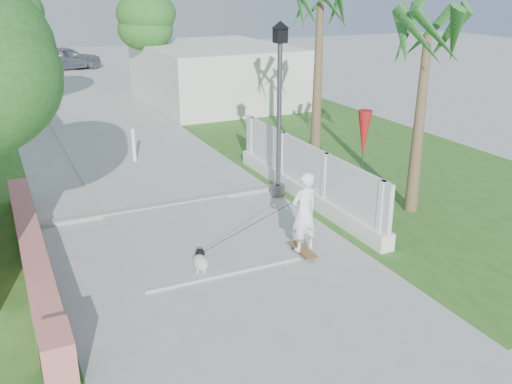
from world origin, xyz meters
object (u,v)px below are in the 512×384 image
street_lamp (279,105)px  bollard (134,145)px  dog (201,261)px  patio_umbrella (364,134)px  skateboarder (272,221)px  parked_car (65,58)px

street_lamp → bollard: bearing=121.0°
bollard → dog: bearing=-94.5°
street_lamp → patio_umbrella: bearing=-27.8°
bollard → skateboarder: 7.73m
patio_umbrella → skateboarder: size_ratio=0.91×
parked_car → dog: bearing=160.8°
street_lamp → patio_umbrella: 2.27m
patio_umbrella → skateboarder: bearing=-149.4°
street_lamp → dog: (-3.29, -3.11, -2.19)m
bollard → dog: 7.65m
street_lamp → bollard: size_ratio=4.07×
patio_umbrella → parked_car: (-3.68, 26.99, -0.93)m
bollard → patio_umbrella: patio_umbrella is taller
dog → street_lamp: bearing=61.6°
bollard → dog: (-0.59, -7.61, -0.35)m
street_lamp → skateboarder: bearing=-119.3°
street_lamp → bollard: (-2.70, 4.50, -1.84)m
street_lamp → parked_car: 26.10m
street_lamp → skateboarder: street_lamp is taller
bollard → patio_umbrella: 7.25m
dog → parked_car: (1.52, 29.10, 0.52)m
street_lamp → patio_umbrella: (1.90, -1.00, -0.74)m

